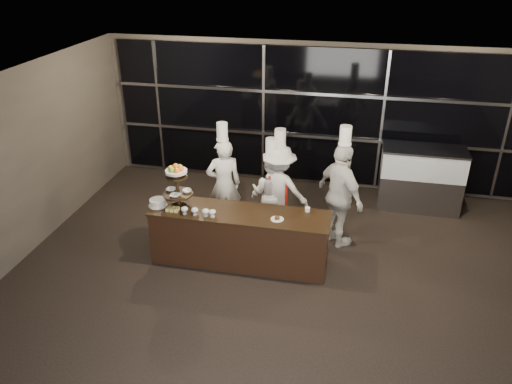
% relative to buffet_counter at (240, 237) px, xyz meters
% --- Properties ---
extents(room, '(10.00, 10.00, 10.00)m').
position_rel_buffet_counter_xyz_m(room, '(0.96, -1.77, 1.03)').
color(room, black).
rests_on(room, ground).
extents(window_wall, '(8.60, 0.10, 2.80)m').
position_rel_buffet_counter_xyz_m(window_wall, '(0.96, 3.17, 1.04)').
color(window_wall, black).
rests_on(window_wall, ground).
extents(buffet_counter, '(2.84, 0.74, 0.92)m').
position_rel_buffet_counter_xyz_m(buffet_counter, '(0.00, 0.00, 0.00)').
color(buffet_counter, black).
rests_on(buffet_counter, ground).
extents(display_stand, '(0.48, 0.48, 0.74)m').
position_rel_buffet_counter_xyz_m(display_stand, '(-1.00, -0.00, 0.87)').
color(display_stand, black).
rests_on(display_stand, buffet_counter).
extents(compotes, '(0.56, 0.11, 0.12)m').
position_rel_buffet_counter_xyz_m(compotes, '(-0.58, -0.22, 0.54)').
color(compotes, silver).
rests_on(compotes, buffet_counter).
extents(layer_cake, '(0.30, 0.30, 0.11)m').
position_rel_buffet_counter_xyz_m(layer_cake, '(-1.34, -0.05, 0.51)').
color(layer_cake, white).
rests_on(layer_cake, buffet_counter).
extents(pastry_squares, '(0.20, 0.13, 0.05)m').
position_rel_buffet_counter_xyz_m(pastry_squares, '(-1.04, -0.16, 0.48)').
color(pastry_squares, '#FBE87A').
rests_on(pastry_squares, buffet_counter).
extents(small_plate, '(0.20, 0.20, 0.05)m').
position_rel_buffet_counter_xyz_m(small_plate, '(0.61, -0.10, 0.47)').
color(small_plate, white).
rests_on(small_plate, buffet_counter).
extents(chef_cup, '(0.08, 0.08, 0.07)m').
position_rel_buffet_counter_xyz_m(chef_cup, '(1.04, 0.25, 0.49)').
color(chef_cup, white).
rests_on(chef_cup, buffet_counter).
extents(display_case, '(1.55, 0.68, 1.24)m').
position_rel_buffet_counter_xyz_m(display_case, '(2.97, 2.53, 0.22)').
color(display_case, '#A5A5AA').
rests_on(display_case, ground).
extents(chef_a, '(0.73, 0.63, 2.00)m').
position_rel_buffet_counter_xyz_m(chef_a, '(-0.54, 1.04, 0.41)').
color(chef_a, white).
rests_on(chef_a, ground).
extents(chef_b, '(0.76, 0.63, 1.74)m').
position_rel_buffet_counter_xyz_m(chef_b, '(0.28, 1.17, 0.27)').
color(chef_b, white).
rests_on(chef_b, ground).
extents(chef_c, '(1.13, 0.75, 1.93)m').
position_rel_buffet_counter_xyz_m(chef_c, '(0.44, 1.14, 0.36)').
color(chef_c, silver).
rests_on(chef_c, ground).
extents(chef_d, '(1.05, 1.11, 2.14)m').
position_rel_buffet_counter_xyz_m(chef_d, '(1.51, 0.89, 0.47)').
color(chef_d, silver).
rests_on(chef_d, ground).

